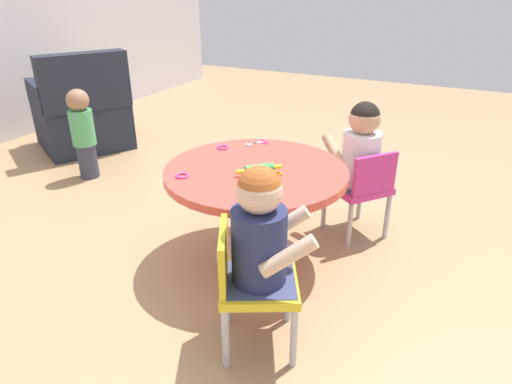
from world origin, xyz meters
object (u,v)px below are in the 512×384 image
(seated_child_right, at_px, (361,148))
(craft_table, at_px, (256,190))
(child_chair_right, at_px, (361,188))
(child_chair_left, at_px, (250,282))
(armchair_dark, at_px, (83,114))
(seated_child_left, at_px, (261,231))
(craft_scissors, at_px, (260,142))
(rolling_pin, at_px, (259,169))
(toddler_standing, at_px, (83,131))

(seated_child_right, bearing_deg, craft_table, 141.95)
(child_chair_right, bearing_deg, child_chair_left, 171.59)
(craft_table, xyz_separation_m, armchair_dark, (0.90, 2.15, -0.09))
(seated_child_left, xyz_separation_m, craft_scissors, (0.92, 0.46, -0.01))
(armchair_dark, relative_size, rolling_pin, 5.38)
(seated_child_left, distance_m, craft_scissors, 1.03)
(seated_child_left, distance_m, toddler_standing, 2.18)
(craft_table, bearing_deg, rolling_pin, -141.05)
(rolling_pin, distance_m, craft_scissors, 0.46)
(child_chair_left, bearing_deg, seated_child_right, -6.60)
(child_chair_right, bearing_deg, rolling_pin, 144.66)
(seated_child_right, bearing_deg, craft_scissors, 105.34)
(craft_table, relative_size, seated_child_left, 1.80)
(seated_child_right, distance_m, craft_scissors, 0.57)
(craft_table, relative_size, toddler_standing, 1.37)
(child_chair_right, distance_m, rolling_pin, 0.70)
(toddler_standing, bearing_deg, child_chair_left, -117.54)
(craft_table, height_order, seated_child_right, seated_child_right)
(toddler_standing, bearing_deg, craft_table, -104.10)
(armchair_dark, distance_m, toddler_standing, 0.72)
(craft_table, bearing_deg, craft_scissors, 23.83)
(child_chair_left, distance_m, armchair_dark, 2.84)
(child_chair_right, distance_m, armchair_dark, 2.61)
(armchair_dark, bearing_deg, craft_scissors, -105.31)
(child_chair_left, relative_size, rolling_pin, 2.98)
(child_chair_left, xyz_separation_m, craft_scissors, (0.94, 0.42, 0.22))
(seated_child_left, xyz_separation_m, armchair_dark, (1.46, 2.46, -0.22))
(child_chair_right, bearing_deg, seated_child_left, 173.35)
(craft_table, distance_m, child_chair_left, 0.65)
(armchair_dark, xyz_separation_m, craft_scissors, (-0.55, -2.00, 0.21))
(seated_child_left, height_order, toddler_standing, seated_child_left)
(craft_table, height_order, child_chair_right, child_chair_right)
(seated_child_left, relative_size, armchair_dark, 0.53)
(seated_child_left, bearing_deg, child_chair_left, 117.90)
(armchair_dark, distance_m, craft_scissors, 2.08)
(craft_scissors, bearing_deg, armchair_dark, 74.69)
(seated_child_left, relative_size, child_chair_right, 0.95)
(seated_child_left, distance_m, seated_child_right, 1.07)
(armchair_dark, height_order, toddler_standing, armchair_dark)
(child_chair_right, height_order, rolling_pin, rolling_pin)
(armchair_dark, height_order, craft_scissors, armchair_dark)
(child_chair_left, relative_size, seated_child_left, 1.05)
(child_chair_right, xyz_separation_m, toddler_standing, (-0.07, 2.06, 0.05))
(child_chair_left, bearing_deg, rolling_pin, 23.01)
(seated_child_right, xyz_separation_m, toddler_standing, (-0.09, 2.03, -0.17))
(armchair_dark, xyz_separation_m, rolling_pin, (-0.96, -2.20, 0.24))
(seated_child_left, height_order, child_chair_right, seated_child_left)
(seated_child_right, distance_m, armchair_dark, 2.59)
(craft_table, bearing_deg, seated_child_right, -38.05)
(craft_table, xyz_separation_m, seated_child_left, (-0.56, -0.30, 0.13))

